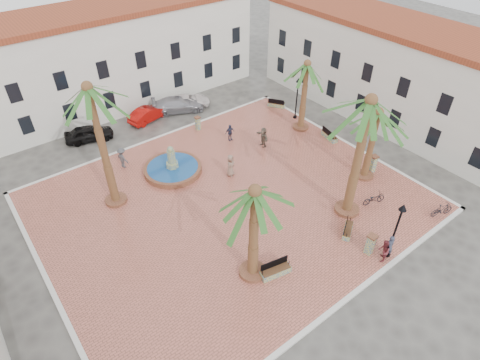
{
  "coord_description": "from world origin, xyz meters",
  "views": [
    {
      "loc": [
        -12.95,
        -18.16,
        19.92
      ],
      "look_at": [
        1.0,
        0.0,
        1.6
      ],
      "focal_mm": 30.0,
      "sensor_mm": 36.0,
      "label": 1
    }
  ],
  "objects_px": {
    "palm_nw": "(91,101)",
    "car_red": "(149,114)",
    "palm_ne": "(307,72)",
    "bench_s": "(276,271)",
    "lamppost_e": "(297,91)",
    "bollard_e": "(373,163)",
    "cyclist_b": "(384,251)",
    "litter_bin": "(374,240)",
    "bicycle_b": "(442,210)",
    "bollard_se": "(370,244)",
    "pedestrian_north": "(122,158)",
    "car_white": "(187,101)",
    "pedestrian_fountain_b": "(230,132)",
    "bench_ne": "(276,104)",
    "palm_s": "(368,115)",
    "car_black": "(89,133)",
    "palm_e": "(377,121)",
    "fountain": "(173,168)",
    "bench_se": "(348,230)",
    "car_silver": "(178,105)",
    "lamppost_s": "(398,222)",
    "bench_e": "(329,136)",
    "cyclist_a": "(389,246)",
    "bicycle_a": "(374,198)",
    "palm_sw": "(255,203)",
    "bollard_n": "(198,123)"
  },
  "relations": [
    {
      "from": "cyclist_b",
      "to": "bench_se",
      "type": "bearing_deg",
      "value": -126.1
    },
    {
      "from": "palm_ne",
      "to": "car_silver",
      "type": "distance_m",
      "value": 13.37
    },
    {
      "from": "palm_nw",
      "to": "palm_e",
      "type": "height_order",
      "value": "palm_nw"
    },
    {
      "from": "bollard_se",
      "to": "car_black",
      "type": "height_order",
      "value": "bollard_se"
    },
    {
      "from": "lamppost_e",
      "to": "bicycle_b",
      "type": "relative_size",
      "value": 2.37
    },
    {
      "from": "cyclist_b",
      "to": "car_silver",
      "type": "distance_m",
      "value": 24.65
    },
    {
      "from": "fountain",
      "to": "palm_ne",
      "type": "relative_size",
      "value": 0.7
    },
    {
      "from": "bench_e",
      "to": "car_white",
      "type": "relative_size",
      "value": 0.4
    },
    {
      "from": "bicycle_a",
      "to": "pedestrian_north",
      "type": "xyz_separation_m",
      "value": [
        -12.58,
        15.33,
        0.44
      ]
    },
    {
      "from": "bicycle_a",
      "to": "car_red",
      "type": "xyz_separation_m",
      "value": [
        -7.25,
        21.19,
        0.07
      ]
    },
    {
      "from": "pedestrian_fountain_b",
      "to": "bench_ne",
      "type": "bearing_deg",
      "value": 18.9
    },
    {
      "from": "bench_se",
      "to": "bench_e",
      "type": "relative_size",
      "value": 0.89
    },
    {
      "from": "palm_sw",
      "to": "cyclist_a",
      "type": "distance_m",
      "value": 9.9
    },
    {
      "from": "lamppost_s",
      "to": "pedestrian_fountain_b",
      "type": "xyz_separation_m",
      "value": [
        0.05,
        17.0,
        -2.18
      ]
    },
    {
      "from": "palm_ne",
      "to": "lamppost_e",
      "type": "height_order",
      "value": "palm_ne"
    },
    {
      "from": "palm_ne",
      "to": "car_white",
      "type": "distance_m",
      "value": 13.0
    },
    {
      "from": "palm_ne",
      "to": "bench_s",
      "type": "distance_m",
      "value": 18.24
    },
    {
      "from": "bench_se",
      "to": "cyclist_b",
      "type": "relative_size",
      "value": 1.03
    },
    {
      "from": "bollard_e",
      "to": "car_red",
      "type": "bearing_deg",
      "value": 118.91
    },
    {
      "from": "bicycle_a",
      "to": "pedestrian_north",
      "type": "distance_m",
      "value": 19.83
    },
    {
      "from": "fountain",
      "to": "bench_se",
      "type": "distance_m",
      "value": 14.44
    },
    {
      "from": "lamppost_e",
      "to": "bollard_se",
      "type": "bearing_deg",
      "value": -118.14
    },
    {
      "from": "pedestrian_north",
      "to": "car_red",
      "type": "relative_size",
      "value": 0.43
    },
    {
      "from": "lamppost_s",
      "to": "car_silver",
      "type": "relative_size",
      "value": 0.86
    },
    {
      "from": "bench_ne",
      "to": "bicycle_a",
      "type": "bearing_deg",
      "value": 131.71
    },
    {
      "from": "cyclist_b",
      "to": "car_white",
      "type": "height_order",
      "value": "cyclist_b"
    },
    {
      "from": "palm_nw",
      "to": "pedestrian_north",
      "type": "relative_size",
      "value": 5.23
    },
    {
      "from": "cyclist_b",
      "to": "pedestrian_fountain_b",
      "type": "distance_m",
      "value": 17.01
    },
    {
      "from": "palm_sw",
      "to": "car_red",
      "type": "distance_m",
      "value": 21.69
    },
    {
      "from": "car_white",
      "to": "lamppost_s",
      "type": "bearing_deg",
      "value": -158.39
    },
    {
      "from": "palm_nw",
      "to": "car_red",
      "type": "distance_m",
      "value": 14.37
    },
    {
      "from": "lamppost_e",
      "to": "palm_s",
      "type": "bearing_deg",
      "value": -117.76
    },
    {
      "from": "bench_s",
      "to": "bench_e",
      "type": "distance_m",
      "value": 16.35
    },
    {
      "from": "cyclist_b",
      "to": "lamppost_s",
      "type": "bearing_deg",
      "value": 146.45
    },
    {
      "from": "palm_s",
      "to": "bollard_e",
      "type": "bearing_deg",
      "value": 19.89
    },
    {
      "from": "bollard_se",
      "to": "pedestrian_north",
      "type": "xyz_separation_m",
      "value": [
        -8.48,
        18.15,
        0.1
      ]
    },
    {
      "from": "car_silver",
      "to": "cyclist_b",
      "type": "bearing_deg",
      "value": -155.33
    },
    {
      "from": "palm_s",
      "to": "cyclist_a",
      "type": "distance_m",
      "value": 8.3
    },
    {
      "from": "palm_ne",
      "to": "lamppost_s",
      "type": "height_order",
      "value": "palm_ne"
    },
    {
      "from": "palm_e",
      "to": "pedestrian_north",
      "type": "height_order",
      "value": "palm_e"
    },
    {
      "from": "lamppost_s",
      "to": "pedestrian_fountain_b",
      "type": "relative_size",
      "value": 2.8
    },
    {
      "from": "palm_ne",
      "to": "car_black",
      "type": "distance_m",
      "value": 20.03
    },
    {
      "from": "bench_se",
      "to": "car_white",
      "type": "height_order",
      "value": "car_white"
    },
    {
      "from": "palm_sw",
      "to": "bollard_se",
      "type": "xyz_separation_m",
      "value": [
        6.91,
        -3.28,
        -4.9
      ]
    },
    {
      "from": "bollard_e",
      "to": "cyclist_b",
      "type": "relative_size",
      "value": 0.93
    },
    {
      "from": "palm_e",
      "to": "pedestrian_north",
      "type": "xyz_separation_m",
      "value": [
        -14.66,
        12.82,
        -4.14
      ]
    },
    {
      "from": "bollard_n",
      "to": "bicycle_a",
      "type": "bearing_deg",
      "value": -74.56
    },
    {
      "from": "palm_ne",
      "to": "cyclist_b",
      "type": "bearing_deg",
      "value": -116.19
    },
    {
      "from": "litter_bin",
      "to": "bicycle_b",
      "type": "bearing_deg",
      "value": -10.73
    },
    {
      "from": "bollard_se",
      "to": "palm_nw",
      "type": "bearing_deg",
      "value": 126.5
    }
  ]
}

